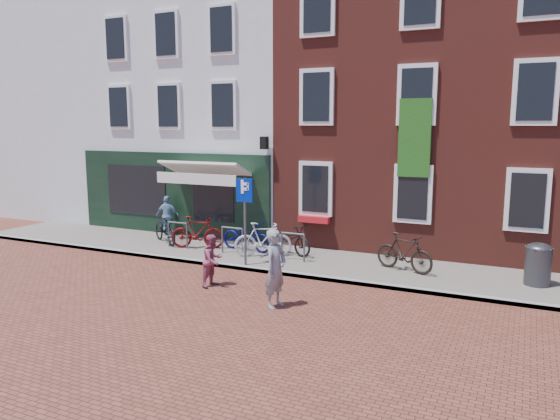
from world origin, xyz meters
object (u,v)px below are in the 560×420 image
at_px(litter_bin, 538,262).
at_px(bicycle_3, 263,239).
at_px(parking_sign, 245,206).
at_px(bicycle_5, 404,252).
at_px(cafe_person, 168,216).
at_px(woman, 275,269).
at_px(bicycle_2, 247,236).
at_px(bicycle_4, 288,239).
at_px(bicycle_1, 198,232).
at_px(bicycle_0, 165,229).
at_px(boy, 213,260).

height_order(litter_bin, bicycle_3, litter_bin).
xyz_separation_m(parking_sign, bicycle_5, (4.15, 1.25, -1.17)).
relative_size(cafe_person, bicycle_5, 0.83).
bearing_deg(woman, bicycle_5, -20.24).
bearing_deg(bicycle_2, parking_sign, -145.89).
bearing_deg(woman, bicycle_4, 28.68).
bearing_deg(parking_sign, litter_bin, 10.58).
xyz_separation_m(cafe_person, bicycle_5, (8.55, -1.11, -0.19)).
bearing_deg(bicycle_3, parking_sign, 150.14).
xyz_separation_m(woman, bicycle_1, (-4.49, 3.66, -0.26)).
xyz_separation_m(bicycle_0, bicycle_1, (1.39, -0.19, 0.05)).
relative_size(parking_sign, boy, 1.86).
distance_m(litter_bin, bicycle_5, 3.23).
relative_size(cafe_person, bicycle_1, 0.83).
bearing_deg(parking_sign, bicycle_1, 153.98).
relative_size(litter_bin, bicycle_3, 0.66).
distance_m(cafe_person, bicycle_4, 5.01).
xyz_separation_m(parking_sign, bicycle_3, (0.00, 1.09, -1.17)).
xyz_separation_m(boy, cafe_person, (-4.47, 4.15, 0.15)).
bearing_deg(bicycle_0, woman, -90.59).
relative_size(parking_sign, bicycle_0, 1.39).
height_order(bicycle_0, bicycle_3, bicycle_3).
distance_m(boy, bicycle_5, 5.08).
relative_size(bicycle_0, bicycle_3, 1.03).
distance_m(bicycle_0, bicycle_2, 2.96).
xyz_separation_m(woman, bicycle_2, (-2.92, 4.03, -0.31)).
bearing_deg(bicycle_4, bicycle_2, 112.29).
distance_m(woman, cafe_person, 8.17).
bearing_deg(bicycle_1, bicycle_0, 61.87).
distance_m(bicycle_1, bicycle_3, 2.35).
bearing_deg(litter_bin, cafe_person, 175.23).
xyz_separation_m(woman, boy, (-2.07, 0.73, -0.21)).
xyz_separation_m(bicycle_1, bicycle_2, (1.56, 0.37, -0.05)).
xyz_separation_m(litter_bin, bicycle_1, (-9.72, -0.23, -0.07)).
distance_m(woman, bicycle_2, 4.99).
distance_m(cafe_person, bicycle_1, 2.40).
relative_size(bicycle_0, bicycle_4, 1.00).
height_order(litter_bin, cafe_person, cafe_person).
distance_m(woman, boy, 2.21).
height_order(woman, bicycle_2, woman).
xyz_separation_m(cafe_person, bicycle_1, (2.06, -1.22, -0.19)).
height_order(bicycle_1, bicycle_5, same).
bearing_deg(cafe_person, bicycle_5, 156.22).
bearing_deg(bicycle_0, bicycle_3, -61.03).
xyz_separation_m(parking_sign, bicycle_1, (-2.35, 1.14, -1.17)).
distance_m(litter_bin, woman, 6.52).
distance_m(parking_sign, bicycle_4, 2.13).
bearing_deg(bicycle_1, cafe_person, 39.03).
bearing_deg(bicycle_4, boy, -171.77).
bearing_deg(bicycle_5, boy, 146.18).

